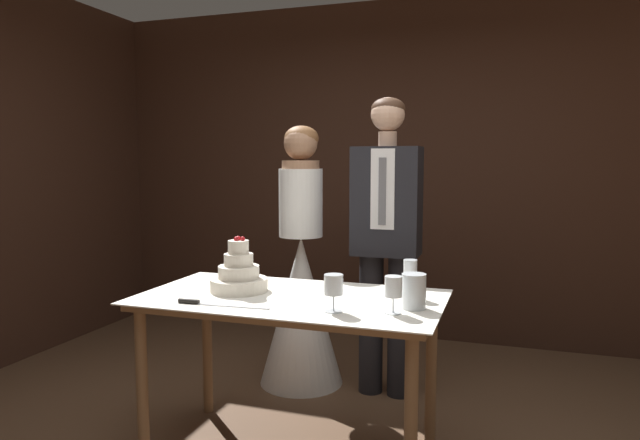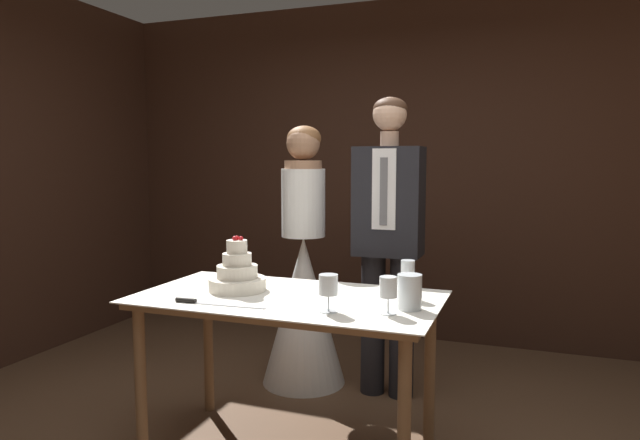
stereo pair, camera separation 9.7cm
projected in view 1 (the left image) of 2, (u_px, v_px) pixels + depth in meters
The scene contains 10 objects.
wall_back at pixel (400, 172), 4.67m from camera, with size 5.22×0.12×2.73m, color #382116.
cake_table at pixel (291, 315), 2.75m from camera, with size 1.46×0.79×0.80m.
tiered_cake at pixel (239, 275), 2.85m from camera, with size 0.29×0.29×0.28m.
cake_knife at pixel (206, 303), 2.58m from camera, with size 0.44×0.05×0.02m.
wine_glass_near at pixel (334, 287), 2.45m from camera, with size 0.08×0.08×0.16m.
wine_glass_middle at pixel (410, 271), 2.72m from camera, with size 0.07×0.07×0.18m.
wine_glass_far at pixel (393, 288), 2.42m from camera, with size 0.08×0.08×0.16m.
hurricane_candle at pixel (414, 292), 2.51m from camera, with size 0.11×0.11×0.16m.
bride at pixel (301, 290), 3.69m from camera, with size 0.54×0.54×1.67m.
groom at pixel (386, 232), 3.47m from camera, with size 0.40×0.25×1.83m.
Camera 1 is at (0.86, -2.29, 1.45)m, focal length 32.00 mm.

